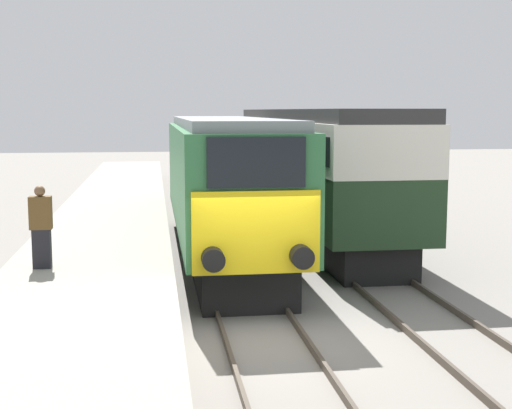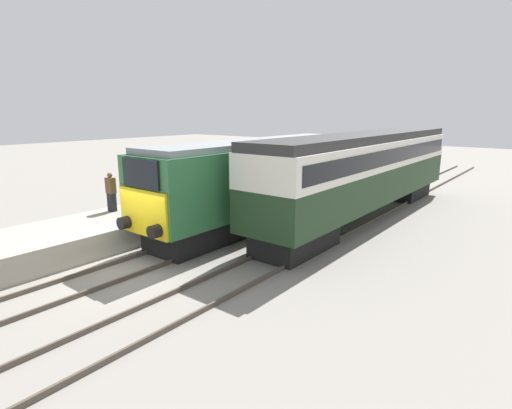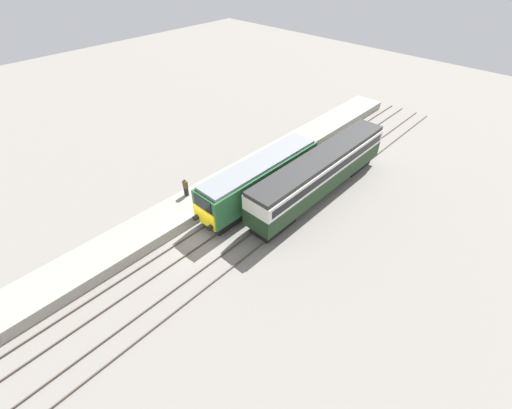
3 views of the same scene
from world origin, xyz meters
The scene contains 7 objects.
ground_plane centered at (0.00, 0.00, 0.00)m, with size 120.00×120.00×0.00m, color gray.
platform_left centered at (-3.30, 8.00, 0.46)m, with size 3.50×50.00×0.93m.
rails_near_track centered at (0.00, 5.00, 0.07)m, with size 1.51×60.00×0.14m.
rails_far_track centered at (3.40, 5.00, 0.07)m, with size 1.50×60.00×0.14m.
locomotive centered at (0.00, 7.21, 2.17)m, with size 2.70×13.13×3.92m.
passenger_carriage centered at (3.40, 11.43, 2.51)m, with size 2.75×16.91×4.17m.
person_on_platform centered at (-4.21, 2.29, 1.77)m, with size 0.44×0.26×1.69m.
Camera 1 is at (-1.92, -12.45, 4.12)m, focal length 50.00 mm.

